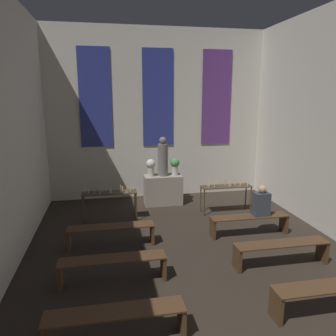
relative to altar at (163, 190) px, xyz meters
name	(u,v)px	position (x,y,z in m)	size (l,w,h in m)	color
wall_back	(158,114)	(0.00, 0.94, 2.19)	(6.94, 0.16, 5.19)	silver
altar	(163,190)	(0.00, 0.00, 0.00)	(1.11, 0.57, 0.87)	gray
statue	(163,158)	(0.00, 0.00, 0.96)	(0.30, 0.30, 1.15)	slate
flower_vase_left	(151,166)	(-0.36, 0.00, 0.73)	(0.27, 0.27, 0.50)	beige
flower_vase_right	(175,165)	(0.36, 0.00, 0.73)	(0.27, 0.27, 0.50)	beige
candle_rack_left	(109,196)	(-1.58, -1.04, 0.23)	(1.39, 0.39, 0.96)	#473823
candle_rack_right	(226,189)	(1.58, -1.04, 0.23)	(1.39, 0.39, 0.96)	#473823
pew_second_left	(116,320)	(-1.58, -5.45, -0.10)	(1.83, 0.36, 0.46)	#4C331E
pew_second_right	(332,293)	(1.58, -5.45, -0.10)	(1.83, 0.36, 0.46)	#4C331E
pew_third_left	(113,265)	(-1.58, -4.02, -0.10)	(1.83, 0.36, 0.46)	#4C331E
pew_third_right	(281,249)	(1.58, -4.02, -0.10)	(1.83, 0.36, 0.46)	#4C331E
pew_back_left	(111,232)	(-1.58, -2.58, -0.10)	(1.83, 0.36, 0.46)	#4C331E
pew_back_right	(249,221)	(1.58, -2.58, -0.10)	(1.83, 0.36, 0.46)	#4C331E
person_seated	(261,202)	(1.85, -2.58, 0.34)	(0.36, 0.24, 0.72)	#383D47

